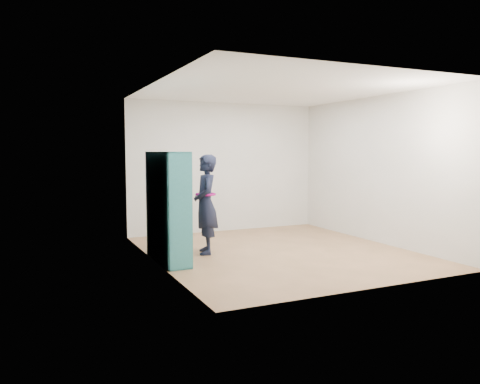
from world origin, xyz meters
name	(u,v)px	position (x,y,z in m)	size (l,w,h in m)	color
floor	(279,252)	(0.00, 0.00, 0.00)	(4.50, 4.50, 0.00)	olive
ceiling	(280,89)	(0.00, 0.00, 2.60)	(4.50, 4.50, 0.00)	white
wall_left	(157,174)	(-2.00, 0.00, 1.30)	(0.02, 4.50, 2.60)	beige
wall_right	(378,170)	(2.00, 0.00, 1.30)	(0.02, 4.50, 2.60)	beige
wall_back	(225,167)	(0.00, 2.25, 1.30)	(4.00, 0.02, 2.60)	beige
wall_front	(375,180)	(0.00, -2.25, 1.30)	(4.00, 0.02, 2.60)	beige
bookshelf	(166,209)	(-1.84, 0.12, 0.79)	(0.35, 1.22, 1.62)	teal
person	(206,204)	(-1.12, 0.39, 0.79)	(0.51, 0.65, 1.58)	black
smartphone	(196,197)	(-1.25, 0.50, 0.89)	(0.03, 0.12, 0.14)	silver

